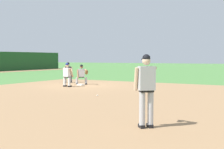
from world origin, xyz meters
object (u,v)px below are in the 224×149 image
(first_base_bag, at_px, (81,85))
(pitcher, at_px, (147,86))
(baserunner, at_px, (67,74))
(baseball, at_px, (97,95))
(umpire, at_px, (68,72))
(first_baseman, at_px, (82,74))

(first_base_bag, height_order, pitcher, pitcher)
(pitcher, relative_size, baserunner, 1.27)
(first_base_bag, bearing_deg, baseball, -136.72)
(baserunner, distance_m, umpire, 3.10)
(baserunner, bearing_deg, baseball, -126.17)
(first_base_bag, relative_size, first_baseman, 0.28)
(first_base_bag, xyz_separation_m, pitcher, (-9.07, -8.54, 1.01))
(umpire, bearing_deg, pitcher, -134.45)
(pitcher, relative_size, first_baseman, 1.39)
(first_base_bag, xyz_separation_m, baserunner, (-1.20, 0.15, 0.75))
(first_baseman, bearing_deg, first_base_bag, -153.40)
(pitcher, bearing_deg, baseball, 43.30)
(first_base_bag, bearing_deg, pitcher, -136.71)
(baserunner, xyz_separation_m, umpire, (2.49, 1.86, 0.00))
(baserunner, bearing_deg, first_baseman, 2.79)
(pitcher, bearing_deg, first_baseman, 42.63)
(first_baseman, height_order, baserunner, baserunner)
(baseball, relative_size, pitcher, 0.04)
(first_base_bag, height_order, baseball, first_base_bag)
(baseball, height_order, first_baseman, first_baseman)
(umpire, bearing_deg, baseball, -132.60)
(baseball, height_order, baserunner, baserunner)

